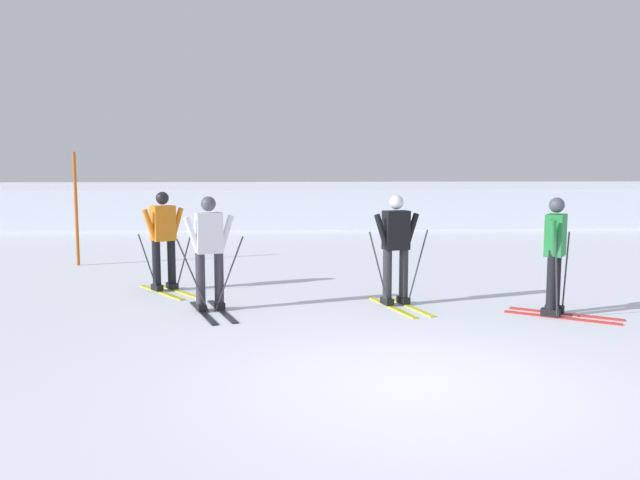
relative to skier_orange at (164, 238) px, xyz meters
The scene contains 7 objects.
ground_plane 6.11m from the skier_orange, 56.35° to the right, with size 120.00×120.00×0.00m, color silver.
far_snow_ridge 14.89m from the skier_orange, 77.01° to the left, with size 80.00×8.70×1.33m, color silver.
skier_orange is the anchor object (origin of this frame).
skier_green 6.35m from the skier_orange, 20.24° to the right, with size 1.54×1.19×1.71m.
skier_white 1.89m from the skier_orange, 59.50° to the right, with size 0.96×1.63×1.71m.
skier_black 4.03m from the skier_orange, 20.05° to the right, with size 0.97×1.64×1.71m.
trail_marker_pole 3.84m from the skier_orange, 128.35° to the left, with size 0.07×0.07×2.43m, color #C65614.
Camera 1 is at (-1.27, -6.45, 2.20)m, focal length 37.46 mm.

